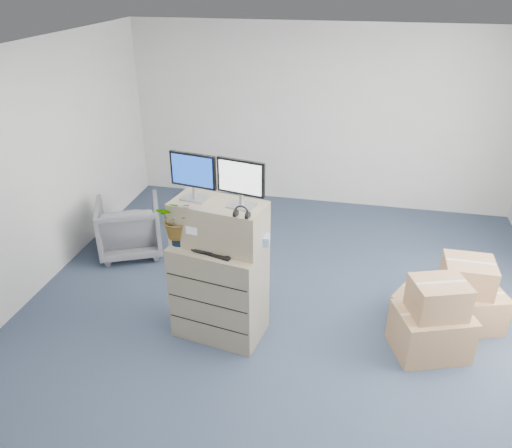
{
  "coord_description": "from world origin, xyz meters",
  "views": [
    {
      "loc": [
        0.61,
        -4.14,
        3.5
      ],
      "look_at": [
        -0.36,
        0.4,
        1.09
      ],
      "focal_mm": 35.0,
      "sensor_mm": 36.0,
      "label": 1
    }
  ],
  "objects_px": {
    "monitor_right": "(241,181)",
    "potted_plant": "(178,223)",
    "water_bottle": "(223,235)",
    "filing_cabinet_lower": "(219,290)",
    "office_chair": "(129,224)",
    "keyboard": "(214,251)",
    "monitor_left": "(193,174)"
  },
  "relations": [
    {
      "from": "keyboard",
      "to": "potted_plant",
      "type": "bearing_deg",
      "value": -174.18
    },
    {
      "from": "filing_cabinet_lower",
      "to": "monitor_right",
      "type": "bearing_deg",
      "value": 13.14
    },
    {
      "from": "filing_cabinet_lower",
      "to": "keyboard",
      "type": "bearing_deg",
      "value": -80.83
    },
    {
      "from": "potted_plant",
      "to": "office_chair",
      "type": "relative_size",
      "value": 0.56
    },
    {
      "from": "potted_plant",
      "to": "monitor_right",
      "type": "bearing_deg",
      "value": 5.17
    },
    {
      "from": "filing_cabinet_lower",
      "to": "office_chair",
      "type": "height_order",
      "value": "filing_cabinet_lower"
    },
    {
      "from": "monitor_left",
      "to": "keyboard",
      "type": "relative_size",
      "value": 1.1
    },
    {
      "from": "monitor_left",
      "to": "office_chair",
      "type": "distance_m",
      "value": 2.33
    },
    {
      "from": "filing_cabinet_lower",
      "to": "potted_plant",
      "type": "xyz_separation_m",
      "value": [
        -0.37,
        -0.04,
        0.76
      ]
    },
    {
      "from": "monitor_right",
      "to": "keyboard",
      "type": "height_order",
      "value": "monitor_right"
    },
    {
      "from": "filing_cabinet_lower",
      "to": "potted_plant",
      "type": "bearing_deg",
      "value": -163.84
    },
    {
      "from": "filing_cabinet_lower",
      "to": "office_chair",
      "type": "relative_size",
      "value": 1.27
    },
    {
      "from": "filing_cabinet_lower",
      "to": "potted_plant",
      "type": "height_order",
      "value": "potted_plant"
    },
    {
      "from": "monitor_right",
      "to": "water_bottle",
      "type": "distance_m",
      "value": 0.62
    },
    {
      "from": "water_bottle",
      "to": "office_chair",
      "type": "bearing_deg",
      "value": 141.71
    },
    {
      "from": "keyboard",
      "to": "water_bottle",
      "type": "xyz_separation_m",
      "value": [
        0.05,
        0.14,
        0.11
      ]
    },
    {
      "from": "monitor_left",
      "to": "water_bottle",
      "type": "xyz_separation_m",
      "value": [
        0.29,
        -0.06,
        -0.59
      ]
    },
    {
      "from": "monitor_right",
      "to": "water_bottle",
      "type": "relative_size",
      "value": 1.98
    },
    {
      "from": "water_bottle",
      "to": "keyboard",
      "type": "bearing_deg",
      "value": -110.89
    },
    {
      "from": "office_chair",
      "to": "monitor_left",
      "type": "bearing_deg",
      "value": 113.15
    },
    {
      "from": "potted_plant",
      "to": "office_chair",
      "type": "distance_m",
      "value": 2.09
    },
    {
      "from": "monitor_right",
      "to": "office_chair",
      "type": "relative_size",
      "value": 0.56
    },
    {
      "from": "monitor_left",
      "to": "keyboard",
      "type": "xyz_separation_m",
      "value": [
        0.24,
        -0.2,
        -0.7
      ]
    },
    {
      "from": "monitor_right",
      "to": "potted_plant",
      "type": "height_order",
      "value": "monitor_right"
    },
    {
      "from": "potted_plant",
      "to": "water_bottle",
      "type": "bearing_deg",
      "value": 9.18
    },
    {
      "from": "monitor_right",
      "to": "potted_plant",
      "type": "bearing_deg",
      "value": -162.54
    },
    {
      "from": "keyboard",
      "to": "water_bottle",
      "type": "height_order",
      "value": "water_bottle"
    },
    {
      "from": "water_bottle",
      "to": "potted_plant",
      "type": "relative_size",
      "value": 0.51
    },
    {
      "from": "monitor_left",
      "to": "office_chair",
      "type": "relative_size",
      "value": 0.57
    },
    {
      "from": "keyboard",
      "to": "monitor_right",
      "type": "bearing_deg",
      "value": 44.45
    },
    {
      "from": "filing_cabinet_lower",
      "to": "monitor_right",
      "type": "relative_size",
      "value": 2.26
    },
    {
      "from": "monitor_left",
      "to": "monitor_right",
      "type": "height_order",
      "value": "same"
    }
  ]
}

